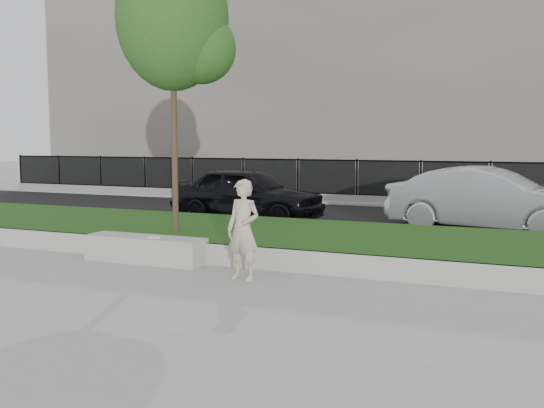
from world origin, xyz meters
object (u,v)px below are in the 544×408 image
at_px(book, 155,237).
at_px(car_dark, 247,194).
at_px(man, 243,230).
at_px(young_tree, 177,22).
at_px(stone_bench, 145,249).
at_px(car_silver, 489,200).

height_order(book, car_dark, car_dark).
bearing_deg(book, car_dark, 73.17).
bearing_deg(man, young_tree, 151.21).
distance_m(man, book, 2.17).
bearing_deg(young_tree, stone_bench, -86.56).
bearing_deg(man, stone_bench, 176.55).
relative_size(stone_bench, young_tree, 0.41).
bearing_deg(car_dark, car_silver, -82.88).
bearing_deg(stone_bench, book, -11.75).
bearing_deg(car_silver, man, 162.42).
xyz_separation_m(man, young_tree, (-2.41, 2.01, 3.84)).
bearing_deg(book, young_tree, 77.77).
bearing_deg(young_tree, car_dark, 96.69).
xyz_separation_m(man, book, (-2.08, 0.55, -0.33)).
bearing_deg(car_silver, car_dark, 101.96).
height_order(stone_bench, man, man).
distance_m(man, car_silver, 7.61).
xyz_separation_m(book, young_tree, (-0.33, 1.46, 4.17)).
relative_size(car_dark, car_silver, 0.91).
relative_size(book, young_tree, 0.04).
bearing_deg(car_dark, young_tree, -168.58).
height_order(car_dark, car_silver, car_silver).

